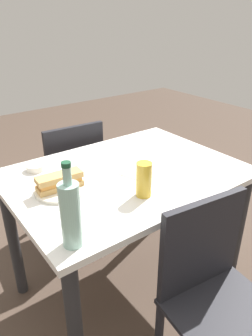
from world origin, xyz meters
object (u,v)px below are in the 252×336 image
at_px(baguette_sandwich_near, 60,181).
at_px(chair_near, 214,294).
at_px(knife_near, 54,183).
at_px(beer_glass, 144,180).
at_px(olive_bowl, 35,167).
at_px(dining_table, 126,193).
at_px(water_bottle, 71,214).
at_px(plate_near, 60,190).
at_px(chair_far, 71,175).

bearing_deg(baguette_sandwich_near, chair_near, -63.39).
distance_m(knife_near, beer_glass, 0.41).
height_order(chair_near, knife_near, chair_near).
relative_size(baguette_sandwich_near, beer_glass, 1.34).
height_order(chair_near, olive_bowl, chair_near).
relative_size(dining_table, water_bottle, 3.68).
bearing_deg(baguette_sandwich_near, plate_near, 0.00).
height_order(knife_near, olive_bowl, olive_bowl).
relative_size(chair_near, olive_bowl, 9.49).
xyz_separation_m(chair_near, baguette_sandwich_near, (-0.31, 0.63, 0.32)).
height_order(chair_far, knife_near, chair_far).
distance_m(chair_near, knife_near, 0.81).
relative_size(dining_table, baguette_sandwich_near, 5.53).
relative_size(plate_near, baguette_sandwich_near, 1.11).
relative_size(knife_near, olive_bowl, 1.96).
bearing_deg(plate_near, water_bottle, -109.52).
relative_size(chair_far, beer_glass, 5.76).
relative_size(chair_far, knife_near, 4.85).
bearing_deg(plate_near, knife_near, 98.47).
height_order(water_bottle, beer_glass, water_bottle).
xyz_separation_m(dining_table, chair_near, (-0.03, -0.61, -0.15)).
distance_m(baguette_sandwich_near, water_bottle, 0.37).
distance_m(chair_near, plate_near, 0.76).
distance_m(dining_table, water_bottle, 0.62).
height_order(chair_far, beer_glass, beer_glass).
bearing_deg(baguette_sandwich_near, dining_table, -3.28).
bearing_deg(dining_table, knife_near, 168.52).
xyz_separation_m(chair_far, chair_near, (-0.02, -1.22, 0.00)).
bearing_deg(plate_near, chair_near, -63.39).
relative_size(baguette_sandwich_near, olive_bowl, 2.20).
xyz_separation_m(plate_near, olive_bowl, (-0.01, 0.26, 0.01)).
relative_size(plate_near, knife_near, 1.25).
height_order(chair_far, plate_near, chair_far).
relative_size(plate_near, water_bottle, 0.74).
distance_m(chair_far, knife_near, 0.70).
relative_size(chair_far, baguette_sandwich_near, 4.31).
height_order(dining_table, baguette_sandwich_near, baguette_sandwich_near).
bearing_deg(knife_near, water_bottle, -106.14).
bearing_deg(chair_near, chair_far, 88.98).
xyz_separation_m(dining_table, knife_near, (-0.35, 0.07, 0.14)).
bearing_deg(baguette_sandwich_near, knife_near, 98.47).
distance_m(dining_table, chair_near, 0.63).
xyz_separation_m(dining_table, beer_glass, (-0.07, -0.22, 0.20)).
height_order(plate_near, baguette_sandwich_near, baguette_sandwich_near).
bearing_deg(dining_table, chair_far, 90.51).
relative_size(plate_near, olive_bowl, 2.44).
height_order(dining_table, beer_glass, beer_glass).
relative_size(plate_near, beer_glass, 1.48).
xyz_separation_m(baguette_sandwich_near, olive_bowl, (-0.01, 0.26, -0.03)).
height_order(dining_table, chair_near, chair_near).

